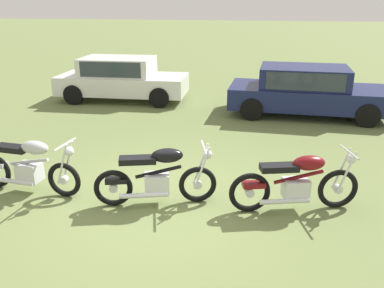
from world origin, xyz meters
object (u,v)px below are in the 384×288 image
at_px(car_navy, 306,88).
at_px(motorcycle_silver, 29,166).
at_px(motorcycle_black, 157,177).
at_px(motorcycle_maroon, 296,183).
at_px(car_white, 121,77).

bearing_deg(car_navy, motorcycle_silver, -128.34).
height_order(motorcycle_black, car_navy, car_navy).
bearing_deg(motorcycle_silver, motorcycle_maroon, 7.55).
bearing_deg(motorcycle_black, motorcycle_maroon, -10.68).
xyz_separation_m(motorcycle_silver, car_white, (-0.69, 6.94, 0.31)).
bearing_deg(motorcycle_silver, motorcycle_black, 4.68).
bearing_deg(car_navy, motorcycle_black, -112.89).
height_order(motorcycle_black, motorcycle_maroon, same).
xyz_separation_m(motorcycle_silver, car_navy, (5.26, 6.03, 0.31)).
bearing_deg(motorcycle_silver, car_navy, 54.95).
bearing_deg(motorcycle_maroon, motorcycle_silver, 166.62).
bearing_deg(motorcycle_maroon, motorcycle_black, 169.58).
xyz_separation_m(motorcycle_black, motorcycle_maroon, (2.26, 0.18, -0.01)).
relative_size(motorcycle_black, motorcycle_maroon, 0.95).
relative_size(motorcycle_silver, car_white, 0.48).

